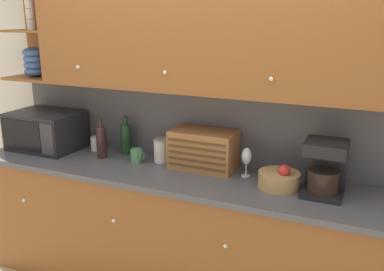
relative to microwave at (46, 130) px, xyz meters
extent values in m
plane|color=tan|center=(1.26, 0.25, -1.09)|extent=(24.00, 24.00, 0.00)
cube|color=silver|center=(1.26, 0.28, 0.21)|extent=(5.57, 0.06, 2.60)
cube|color=brown|center=(1.26, -0.05, -0.64)|extent=(3.17, 0.60, 0.90)
cube|color=#4C4C51|center=(1.26, -0.07, -0.17)|extent=(3.19, 0.63, 0.04)
sphere|color=white|center=(0.07, -0.36, -0.44)|extent=(0.03, 0.03, 0.03)
sphere|color=white|center=(0.86, -0.36, -0.44)|extent=(0.03, 0.03, 0.03)
sphere|color=white|center=(1.65, -0.36, -0.44)|extent=(0.03, 0.03, 0.03)
cube|color=#4C4C51|center=(1.26, 0.24, 0.12)|extent=(3.17, 0.01, 0.54)
cube|color=brown|center=(1.47, 0.08, 0.78)|extent=(2.75, 0.33, 0.78)
cube|color=brown|center=(-0.12, 0.24, 0.78)|extent=(0.42, 0.02, 0.78)
cube|color=brown|center=(-0.12, 0.08, 0.40)|extent=(0.42, 0.33, 0.02)
cube|color=brown|center=(-0.12, 0.08, 0.76)|extent=(0.42, 0.33, 0.02)
sphere|color=white|center=(0.43, -0.09, 0.53)|extent=(0.03, 0.03, 0.03)
sphere|color=white|center=(1.12, -0.09, 0.53)|extent=(0.03, 0.03, 0.03)
sphere|color=white|center=(1.81, -0.09, 0.53)|extent=(0.03, 0.03, 0.03)
ellipsoid|color=#3D5B93|center=(-0.12, 0.08, 0.45)|extent=(0.18, 0.18, 0.08)
ellipsoid|color=#3D5B93|center=(-0.12, 0.08, 0.50)|extent=(0.18, 0.18, 0.08)
ellipsoid|color=#3D5B93|center=(-0.12, 0.08, 0.55)|extent=(0.18, 0.18, 0.08)
ellipsoid|color=#3D5B93|center=(-0.12, 0.08, 0.60)|extent=(0.18, 0.18, 0.08)
cylinder|color=silver|center=(-0.12, 0.08, 0.81)|extent=(0.07, 0.07, 0.08)
cylinder|color=silver|center=(-0.12, 0.08, 0.89)|extent=(0.07, 0.07, 0.07)
cylinder|color=silver|center=(-0.12, 0.08, 0.97)|extent=(0.07, 0.07, 0.08)
cube|color=black|center=(0.00, 0.00, 0.00)|extent=(0.53, 0.39, 0.30)
cube|color=black|center=(-0.06, -0.20, 0.00)|extent=(0.37, 0.01, 0.24)
cube|color=#2D2D33|center=(0.19, -0.20, 0.00)|extent=(0.12, 0.01, 0.24)
cylinder|color=silver|center=(0.39, 0.12, -0.09)|extent=(0.08, 0.08, 0.11)
torus|color=silver|center=(0.43, 0.12, -0.09)|extent=(0.01, 0.07, 0.07)
cylinder|color=black|center=(0.54, -0.01, -0.04)|extent=(0.07, 0.07, 0.21)
sphere|color=black|center=(0.54, -0.01, 0.06)|extent=(0.07, 0.07, 0.07)
cylinder|color=black|center=(0.54, -0.01, 0.12)|extent=(0.03, 0.03, 0.07)
cylinder|color=#19381E|center=(0.65, 0.15, -0.05)|extent=(0.08, 0.08, 0.20)
sphere|color=#19381E|center=(0.65, 0.15, 0.05)|extent=(0.08, 0.08, 0.08)
cylinder|color=#19381E|center=(0.65, 0.15, 0.11)|extent=(0.03, 0.03, 0.07)
cylinder|color=#4C845B|center=(0.83, 0.00, -0.10)|extent=(0.08, 0.08, 0.10)
torus|color=#4C845B|center=(0.87, 0.00, -0.10)|extent=(0.01, 0.07, 0.07)
cylinder|color=silver|center=(0.99, 0.09, -0.07)|extent=(0.11, 0.11, 0.16)
cylinder|color=gray|center=(0.99, 0.09, 0.02)|extent=(0.12, 0.12, 0.01)
cube|color=#996033|center=(1.32, 0.09, -0.01)|extent=(0.45, 0.26, 0.27)
cube|color=#54351C|center=(1.32, -0.04, -0.10)|extent=(0.41, 0.01, 0.02)
cube|color=#54351C|center=(1.32, -0.04, -0.06)|extent=(0.41, 0.01, 0.02)
cube|color=#54351C|center=(1.32, -0.04, -0.01)|extent=(0.41, 0.01, 0.02)
cube|color=#54351C|center=(1.32, -0.04, 0.03)|extent=(0.41, 0.01, 0.02)
cube|color=#54351C|center=(1.32, -0.04, 0.07)|extent=(0.41, 0.01, 0.02)
cylinder|color=silver|center=(1.64, 0.06, -0.15)|extent=(0.06, 0.06, 0.01)
cylinder|color=silver|center=(1.64, 0.06, -0.10)|extent=(0.01, 0.01, 0.08)
ellipsoid|color=silver|center=(1.64, 0.06, -0.01)|extent=(0.07, 0.07, 0.11)
cylinder|color=#A87F4C|center=(1.88, -0.04, -0.10)|extent=(0.26, 0.26, 0.10)
sphere|color=red|center=(1.91, -0.06, -0.03)|extent=(0.08, 0.08, 0.08)
cube|color=black|center=(2.14, -0.05, -0.13)|extent=(0.24, 0.24, 0.03)
cylinder|color=black|center=(2.14, -0.07, -0.05)|extent=(0.18, 0.18, 0.13)
cube|color=black|center=(2.14, 0.04, 0.02)|extent=(0.24, 0.05, 0.33)
cube|color=black|center=(2.14, -0.05, 0.15)|extent=(0.24, 0.24, 0.07)
camera|label=1|loc=(2.39, -2.51, 0.89)|focal=40.00mm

